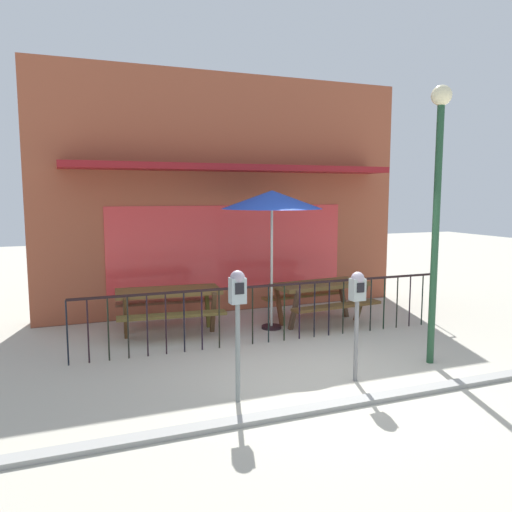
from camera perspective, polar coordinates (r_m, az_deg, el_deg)
name	(u,v)px	position (r m, az deg, el deg)	size (l,w,h in m)	color
ground	(328,377)	(7.01, 8.16, -13.38)	(40.00, 40.00, 0.00)	#B2AD9C
pub_storefront	(227,195)	(10.56, -3.29, 6.97)	(7.72, 1.31, 4.84)	brown
patio_fence_front	(277,302)	(8.32, 2.34, -5.28)	(6.51, 0.04, 0.97)	black
picnic_table_left	(169,299)	(8.98, -9.87, -4.78)	(1.91, 1.51, 0.79)	brown
picnic_table_right	(320,291)	(9.58, 7.29, -3.98)	(1.93, 1.53, 0.79)	brown
patio_umbrella	(272,201)	(8.94, 1.82, 6.28)	(1.79, 1.79, 2.50)	black
parking_meter_near	(238,301)	(5.82, -2.10, -5.11)	(0.18, 0.17, 1.57)	slate
parking_meter_far	(357,297)	(6.61, 11.39, -4.59)	(0.18, 0.17, 1.45)	slate
street_lamp	(438,185)	(7.51, 19.88, 7.54)	(0.28, 0.28, 3.91)	#1F462B
curb_edge	(365,402)	(6.31, 12.26, -15.86)	(10.81, 0.20, 0.11)	#979792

